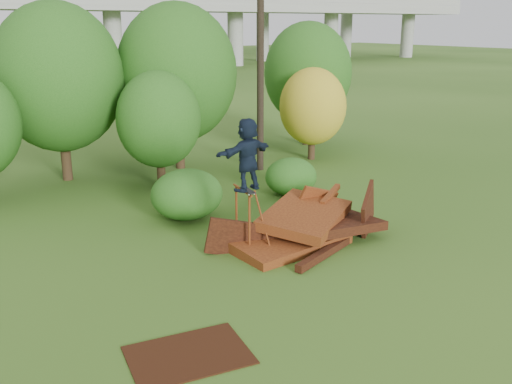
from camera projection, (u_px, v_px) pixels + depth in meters
ground at (326, 265)px, 14.67m from camera, size 240.00×240.00×0.00m
scrap_pile at (305, 227)px, 16.11m from camera, size 5.60×3.47×1.88m
grind_rail at (243, 212)px, 15.35m from camera, size 0.29×1.20×1.72m
skateboard at (248, 190)px, 14.85m from camera, size 0.31×0.71×0.07m
skater at (248, 154)px, 14.58m from camera, size 1.82×0.82×1.89m
flat_plate at (189, 355)px, 10.66m from camera, size 2.46×1.95×0.03m
tree_1 at (58, 78)px, 21.45m from camera, size 4.89×4.89×6.80m
tree_2 at (159, 120)px, 20.83m from camera, size 3.09×3.09×4.36m
tree_3 at (177, 73)px, 23.27m from camera, size 4.92×4.92×6.82m
tree_4 at (313, 107)px, 25.29m from camera, size 2.98×2.98×4.12m
tree_5 at (308, 73)px, 28.09m from camera, size 4.32×4.32×6.07m
shrub_left at (187, 194)px, 17.90m from camera, size 2.31×2.13×1.60m
shrub_right at (291, 177)px, 20.43m from camera, size 1.91×1.75×1.35m
utility_pole at (260, 41)px, 22.63m from camera, size 1.40×0.28×10.36m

